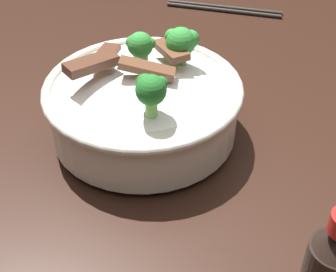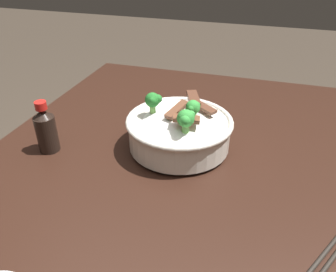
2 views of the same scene
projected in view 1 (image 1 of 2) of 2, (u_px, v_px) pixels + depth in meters
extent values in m
cube|color=black|center=(228.00, 119.00, 0.74)|extent=(1.25, 0.93, 0.06)
cylinder|color=silver|center=(145.00, 132.00, 0.66)|extent=(0.11, 0.11, 0.01)
cylinder|color=silver|center=(144.00, 109.00, 0.64)|extent=(0.23, 0.23, 0.06)
torus|color=silver|center=(143.00, 88.00, 0.62)|extent=(0.24, 0.24, 0.01)
ellipsoid|color=white|center=(143.00, 99.00, 0.63)|extent=(0.20, 0.20, 0.07)
cube|color=#563323|center=(91.00, 64.00, 0.60)|extent=(0.07, 0.05, 0.02)
cube|color=#563323|center=(106.00, 55.00, 0.64)|extent=(0.05, 0.06, 0.01)
cube|color=brown|center=(171.00, 50.00, 0.63)|extent=(0.04, 0.06, 0.01)
cube|color=brown|center=(147.00, 68.00, 0.60)|extent=(0.07, 0.04, 0.02)
cylinder|color=#5B9947|center=(180.00, 58.00, 0.64)|extent=(0.02, 0.02, 0.02)
sphere|color=green|center=(181.00, 42.00, 0.63)|extent=(0.04, 0.04, 0.04)
sphere|color=green|center=(190.00, 39.00, 0.63)|extent=(0.02, 0.02, 0.02)
sphere|color=green|center=(172.00, 36.00, 0.63)|extent=(0.02, 0.02, 0.02)
cylinder|color=#7AB256|center=(141.00, 61.00, 0.63)|extent=(0.02, 0.02, 0.02)
sphere|color=green|center=(140.00, 45.00, 0.62)|extent=(0.03, 0.03, 0.03)
sphere|color=green|center=(149.00, 43.00, 0.62)|extent=(0.02, 0.02, 0.02)
sphere|color=green|center=(132.00, 41.00, 0.62)|extent=(0.02, 0.02, 0.02)
cylinder|color=#6BA84C|center=(151.00, 107.00, 0.56)|extent=(0.01, 0.01, 0.02)
sphere|color=#237028|center=(151.00, 90.00, 0.55)|extent=(0.03, 0.03, 0.03)
sphere|color=#237028|center=(160.00, 84.00, 0.55)|extent=(0.02, 0.02, 0.02)
sphere|color=#237028|center=(145.00, 83.00, 0.55)|extent=(0.02, 0.02, 0.02)
cylinder|color=#28231E|center=(225.00, 7.00, 0.95)|extent=(0.19, 0.11, 0.01)
cylinder|color=#28231E|center=(224.00, 10.00, 0.94)|extent=(0.19, 0.11, 0.01)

